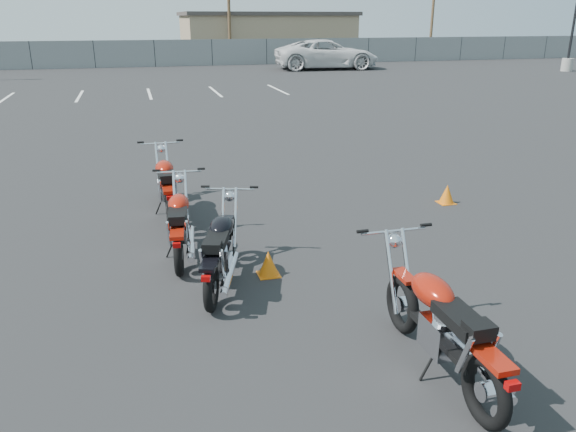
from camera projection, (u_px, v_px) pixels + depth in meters
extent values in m
plane|color=black|center=(285.00, 278.00, 7.46)|extent=(120.00, 120.00, 0.00)
torus|color=black|center=(164.00, 183.00, 10.60)|extent=(0.11, 0.62, 0.62)
cylinder|color=silver|center=(164.00, 183.00, 10.60)|extent=(0.10, 0.17, 0.17)
torus|color=black|center=(170.00, 208.00, 9.23)|extent=(0.11, 0.62, 0.62)
cylinder|color=silver|center=(170.00, 208.00, 9.23)|extent=(0.10, 0.17, 0.17)
cube|color=black|center=(167.00, 193.00, 9.90)|extent=(0.11, 1.09, 0.06)
cube|color=silver|center=(167.00, 190.00, 9.83)|extent=(0.29, 0.39, 0.31)
cylinder|color=silver|center=(166.00, 180.00, 9.77)|extent=(0.21, 0.26, 0.27)
ellipsoid|color=#971709|center=(164.00, 168.00, 9.94)|extent=(0.32, 0.60, 0.27)
cube|color=black|center=(166.00, 177.00, 9.49)|extent=(0.27, 0.57, 0.10)
cube|color=black|center=(167.00, 178.00, 9.24)|extent=(0.23, 0.19, 0.12)
cube|color=#971709|center=(168.00, 189.00, 9.10)|extent=(0.19, 0.44, 0.05)
cube|color=#971709|center=(163.00, 166.00, 10.49)|extent=(0.14, 0.35, 0.04)
cylinder|color=silver|center=(176.00, 190.00, 9.31)|extent=(0.05, 0.19, 0.41)
cylinder|color=silver|center=(160.00, 191.00, 9.25)|extent=(0.05, 0.19, 0.41)
cylinder|color=silver|center=(178.00, 200.00, 9.68)|extent=(0.09, 1.14, 0.13)
cylinder|color=silver|center=(179.00, 205.00, 9.37)|extent=(0.13, 0.37, 0.14)
cylinder|color=silver|center=(167.00, 164.00, 10.62)|extent=(0.05, 0.41, 0.82)
cylinder|color=silver|center=(157.00, 165.00, 10.58)|extent=(0.05, 0.41, 0.82)
sphere|color=silver|center=(161.00, 149.00, 10.66)|extent=(0.17, 0.17, 0.17)
cylinder|color=silver|center=(160.00, 143.00, 10.64)|extent=(0.73, 0.03, 0.03)
cylinder|color=black|center=(180.00, 140.00, 10.70)|extent=(0.12, 0.04, 0.04)
cylinder|color=black|center=(141.00, 142.00, 10.52)|extent=(0.12, 0.04, 0.04)
cylinder|color=black|center=(159.00, 206.00, 9.84)|extent=(0.16, 0.03, 0.31)
cube|color=#990505|center=(170.00, 198.00, 8.88)|extent=(0.10, 0.06, 0.06)
torus|color=black|center=(229.00, 241.00, 7.90)|extent=(0.29, 0.60, 0.60)
cylinder|color=silver|center=(229.00, 241.00, 7.90)|extent=(0.14, 0.18, 0.16)
torus|color=black|center=(211.00, 287.00, 6.55)|extent=(0.29, 0.60, 0.60)
cylinder|color=silver|center=(211.00, 287.00, 6.55)|extent=(0.14, 0.18, 0.16)
cube|color=black|center=(221.00, 259.00, 7.21)|extent=(0.41, 1.02, 0.06)
cube|color=silver|center=(220.00, 256.00, 7.15)|extent=(0.38, 0.44, 0.30)
cylinder|color=silver|center=(219.00, 243.00, 7.09)|extent=(0.26, 0.30, 0.26)
ellipsoid|color=black|center=(222.00, 227.00, 7.25)|extent=(0.46, 0.64, 0.25)
cube|color=black|center=(216.00, 242.00, 6.81)|extent=(0.41, 0.60, 0.10)
cube|color=black|center=(212.00, 247.00, 6.57)|extent=(0.26, 0.24, 0.12)
cube|color=black|center=(210.00, 264.00, 6.42)|extent=(0.30, 0.45, 0.05)
cube|color=black|center=(228.00, 220.00, 7.80)|extent=(0.23, 0.36, 0.04)
cylinder|color=silver|center=(222.00, 263.00, 6.60)|extent=(0.10, 0.19, 0.39)
cylinder|color=silver|center=(202.00, 262.00, 6.61)|extent=(0.10, 0.19, 0.39)
cylinder|color=silver|center=(230.00, 274.00, 6.95)|extent=(0.42, 1.07, 0.13)
cylinder|color=silver|center=(226.00, 284.00, 6.64)|extent=(0.22, 0.37, 0.13)
cylinder|color=silver|center=(235.00, 217.00, 7.90)|extent=(0.16, 0.39, 0.78)
cylinder|color=silver|center=(223.00, 217.00, 7.91)|extent=(0.16, 0.39, 0.78)
sphere|color=silver|center=(230.00, 196.00, 7.97)|extent=(0.20, 0.20, 0.16)
cylinder|color=silver|center=(230.00, 189.00, 7.96)|extent=(0.67, 0.24, 0.03)
cylinder|color=black|center=(254.00, 187.00, 7.91)|extent=(0.12, 0.07, 0.04)
cylinder|color=black|center=(205.00, 186.00, 7.94)|extent=(0.12, 0.07, 0.04)
cylinder|color=black|center=(209.00, 276.00, 7.19)|extent=(0.16, 0.07, 0.30)
cube|color=#990505|center=(206.00, 279.00, 6.20)|extent=(0.11, 0.09, 0.06)
torus|color=black|center=(181.00, 218.00, 8.79)|extent=(0.18, 0.60, 0.60)
cylinder|color=silver|center=(181.00, 218.00, 8.79)|extent=(0.12, 0.17, 0.16)
torus|color=black|center=(179.00, 255.00, 7.45)|extent=(0.18, 0.60, 0.60)
cylinder|color=silver|center=(179.00, 255.00, 7.45)|extent=(0.12, 0.17, 0.16)
cube|color=black|center=(180.00, 232.00, 8.11)|extent=(0.22, 1.05, 0.06)
cube|color=silver|center=(180.00, 230.00, 8.04)|extent=(0.32, 0.41, 0.30)
cylinder|color=silver|center=(179.00, 218.00, 7.98)|extent=(0.23, 0.27, 0.26)
ellipsoid|color=#971709|center=(179.00, 204.00, 8.15)|extent=(0.37, 0.61, 0.25)
cube|color=black|center=(178.00, 216.00, 7.71)|extent=(0.32, 0.57, 0.10)
cube|color=black|center=(177.00, 219.00, 7.47)|extent=(0.24, 0.20, 0.12)
cube|color=#971709|center=(177.00, 233.00, 7.33)|extent=(0.23, 0.44, 0.05)
cube|color=#971709|center=(180.00, 199.00, 8.69)|extent=(0.17, 0.35, 0.04)
cylinder|color=silver|center=(187.00, 233.00, 7.52)|extent=(0.07, 0.19, 0.39)
cylinder|color=silver|center=(169.00, 234.00, 7.49)|extent=(0.07, 0.19, 0.39)
cylinder|color=silver|center=(191.00, 243.00, 7.87)|extent=(0.21, 1.10, 0.13)
cylinder|color=silver|center=(191.00, 251.00, 7.57)|extent=(0.16, 0.36, 0.13)
cylinder|color=silver|center=(186.00, 196.00, 8.81)|extent=(0.09, 0.40, 0.78)
cylinder|color=silver|center=(174.00, 197.00, 8.78)|extent=(0.09, 0.40, 0.78)
sphere|color=silver|center=(179.00, 178.00, 8.86)|extent=(0.18, 0.18, 0.16)
cylinder|color=silver|center=(179.00, 172.00, 8.84)|extent=(0.69, 0.11, 0.03)
cylinder|color=black|center=(201.00, 169.00, 8.86)|extent=(0.12, 0.05, 0.04)
cylinder|color=black|center=(156.00, 170.00, 8.76)|extent=(0.12, 0.05, 0.04)
cylinder|color=black|center=(171.00, 248.00, 8.06)|extent=(0.16, 0.04, 0.30)
cube|color=#990505|center=(177.00, 245.00, 7.11)|extent=(0.11, 0.07, 0.06)
torus|color=black|center=(402.00, 304.00, 6.11)|extent=(0.12, 0.65, 0.65)
cylinder|color=silver|center=(402.00, 304.00, 6.11)|extent=(0.11, 0.17, 0.17)
torus|color=black|center=(486.00, 391.00, 4.69)|extent=(0.12, 0.65, 0.65)
cylinder|color=silver|center=(486.00, 391.00, 4.69)|extent=(0.11, 0.17, 0.17)
cube|color=black|center=(439.00, 338.00, 5.38)|extent=(0.11, 1.13, 0.06)
cube|color=silver|center=(442.00, 335.00, 5.31)|extent=(0.30, 0.41, 0.32)
cylinder|color=silver|center=(444.00, 317.00, 5.25)|extent=(0.22, 0.27, 0.29)
ellipsoid|color=#971709|center=(432.00, 291.00, 5.42)|extent=(0.33, 0.63, 0.28)
cube|color=black|center=(461.00, 319.00, 4.96)|extent=(0.28, 0.59, 0.11)
cube|color=black|center=(479.00, 330.00, 4.70)|extent=(0.24, 0.20, 0.13)
cube|color=#971709|center=(492.00, 358.00, 4.55)|extent=(0.20, 0.45, 0.05)
cube|color=#971709|center=(404.00, 276.00, 6.00)|extent=(0.14, 0.37, 0.04)
cylinder|color=silver|center=(492.00, 351.00, 4.78)|extent=(0.05, 0.20, 0.42)
cylinder|color=silver|center=(465.00, 355.00, 4.71)|extent=(0.05, 0.20, 0.42)
cylinder|color=silver|center=(473.00, 360.00, 5.15)|extent=(0.10, 1.19, 0.14)
cylinder|color=silver|center=(495.00, 380.00, 4.83)|extent=(0.13, 0.38, 0.14)
cylinder|color=silver|center=(407.00, 269.00, 6.14)|extent=(0.05, 0.43, 0.85)
cylinder|color=silver|center=(391.00, 271.00, 6.09)|extent=(0.05, 0.43, 0.85)
sphere|color=silver|center=(394.00, 241.00, 6.18)|extent=(0.17, 0.17, 0.17)
cylinder|color=silver|center=(394.00, 231.00, 6.16)|extent=(0.76, 0.04, 0.03)
cylinder|color=black|center=(426.00, 225.00, 6.22)|extent=(0.13, 0.04, 0.04)
cylinder|color=black|center=(363.00, 231.00, 6.03)|extent=(0.13, 0.04, 0.04)
cylinder|color=black|center=(428.00, 365.00, 5.32)|extent=(0.17, 0.03, 0.32)
cube|color=#990505|center=(512.00, 386.00, 4.32)|extent=(0.11, 0.07, 0.06)
cone|color=orange|center=(447.00, 194.00, 10.41)|extent=(0.27, 0.27, 0.34)
cube|color=orange|center=(446.00, 203.00, 10.46)|extent=(0.30, 0.30, 0.01)
cone|color=orange|center=(268.00, 263.00, 7.49)|extent=(0.27, 0.27, 0.33)
cube|color=orange|center=(269.00, 274.00, 7.55)|extent=(0.29, 0.29, 0.01)
cylinder|color=#989790|center=(567.00, 65.00, 35.89)|extent=(0.70, 0.70, 0.80)
cube|color=slate|center=(155.00, 53.00, 38.97)|extent=(80.00, 0.04, 1.80)
cylinder|color=black|center=(31.00, 55.00, 36.98)|extent=(0.06, 0.06, 1.80)
cylinder|color=black|center=(94.00, 54.00, 37.98)|extent=(0.06, 0.06, 1.80)
cylinder|color=black|center=(155.00, 53.00, 38.97)|extent=(0.06, 0.06, 1.80)
cylinder|color=black|center=(212.00, 52.00, 39.97)|extent=(0.06, 0.06, 1.80)
cylinder|color=black|center=(267.00, 52.00, 40.97)|extent=(0.06, 0.06, 1.80)
cylinder|color=black|center=(319.00, 51.00, 41.96)|extent=(0.06, 0.06, 1.80)
cylinder|color=black|center=(368.00, 50.00, 42.96)|extent=(0.06, 0.06, 1.80)
cylinder|color=black|center=(416.00, 49.00, 43.95)|extent=(0.06, 0.06, 1.80)
cylinder|color=black|center=(461.00, 49.00, 44.95)|extent=(0.06, 0.06, 1.80)
cylinder|color=black|center=(504.00, 48.00, 45.94)|extent=(0.06, 0.06, 1.80)
cylinder|color=black|center=(546.00, 47.00, 46.94)|extent=(0.06, 0.06, 1.80)
cube|color=#927D5E|center=(265.00, 36.00, 49.38)|extent=(14.00, 9.00, 3.40)
cube|color=#423B37|center=(265.00, 14.00, 48.76)|extent=(14.40, 9.40, 0.30)
cylinder|color=#4F3924|center=(229.00, 0.00, 42.90)|extent=(0.24, 0.24, 9.00)
cylinder|color=#4F3924|center=(434.00, 2.00, 48.29)|extent=(0.24, 0.24, 9.00)
cube|color=silver|center=(5.00, 98.00, 23.90)|extent=(0.12, 4.00, 0.01)
cube|color=silver|center=(80.00, 96.00, 24.65)|extent=(0.12, 4.00, 0.01)
cube|color=silver|center=(149.00, 94.00, 25.39)|extent=(0.12, 4.00, 0.01)
cube|color=silver|center=(215.00, 92.00, 26.14)|extent=(0.12, 4.00, 0.01)
cube|color=silver|center=(278.00, 89.00, 26.89)|extent=(0.12, 4.00, 0.01)
imported|color=silver|center=(327.00, 46.00, 36.96)|extent=(3.77, 8.12, 3.00)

